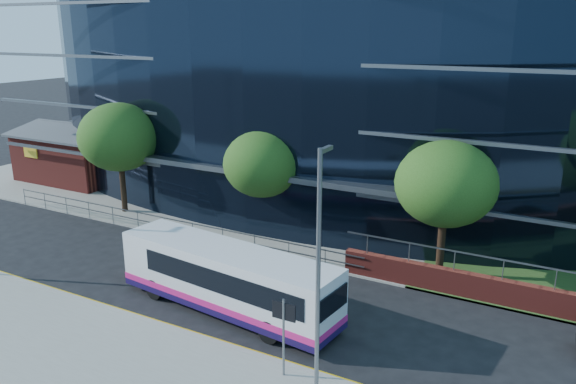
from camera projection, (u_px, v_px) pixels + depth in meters
The scene contains 14 objects.
ground at pixel (204, 325), 22.24m from camera, with size 200.00×200.00×0.00m, color black.
kerb at pixel (188, 334), 21.37m from camera, with size 80.00×0.25×0.16m, color gray.
yellow_line_outer at pixel (192, 334), 21.56m from camera, with size 80.00×0.08×0.01m, color gold.
yellow_line_inner at pixel (194, 332), 21.69m from camera, with size 80.00×0.08×0.01m, color gold.
far_forecourt at pixel (234, 220), 34.25m from camera, with size 50.00×8.00×0.10m, color gray.
glass_office at pixel (333, 77), 39.39m from camera, with size 44.00×23.10×16.00m.
brick_pavilion at pixel (79, 155), 43.20m from camera, with size 8.60×6.66×4.40m.
guard_railings at pixel (164, 222), 31.59m from camera, with size 24.00×0.05×1.10m.
street_sign at pixel (284, 321), 18.22m from camera, with size 0.85×0.09×2.80m.
tree_far_a at pixel (119, 137), 34.44m from camera, with size 4.95×4.95×6.98m.
tree_far_b at pixel (262, 164), 30.44m from camera, with size 4.29×4.29×6.05m.
tree_far_c at pixel (446, 184), 25.31m from camera, with size 4.62×4.62×6.51m.
streetlight_east at pixel (319, 272), 16.40m from camera, with size 0.15×0.77×8.00m.
city_bus at pixel (229, 279), 22.92m from camera, with size 10.29×3.41×2.73m.
Camera 1 is at (12.46, -15.83, 11.30)m, focal length 35.00 mm.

